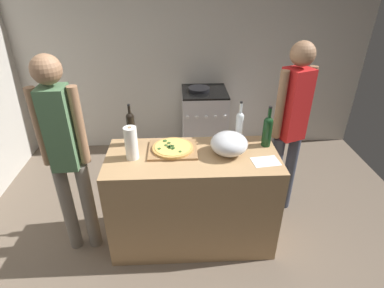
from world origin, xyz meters
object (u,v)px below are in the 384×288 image
Objects in this scene: paper_towel_roll at (131,143)px; stove at (204,125)px; wine_bottle_clear at (267,130)px; wine_bottle_green at (239,126)px; person_in_stripes at (65,151)px; person_in_red at (291,123)px; pizza at (173,148)px; mixing_bowl at (229,144)px; wine_bottle_amber at (131,127)px.

stove is at bearing 64.53° from paper_towel_roll.
stove is (-0.41, 1.32, -0.58)m from wine_bottle_clear.
wine_bottle_green reaches higher than stove.
person_in_stripes is 1.94m from person_in_red.
pizza is 0.60m from wine_bottle_green.
person_in_stripes is (-1.40, -0.27, -0.05)m from wine_bottle_green.
person_in_red is (0.62, 0.35, 0.01)m from mixing_bowl.
person_in_stripes is (-1.62, -0.18, -0.05)m from wine_bottle_clear.
paper_towel_roll is 1.73m from stove.
mixing_bowl is at bearing -150.85° from person_in_red.
wine_bottle_green is 1.42m from person_in_stripes.
person_in_stripes is at bearing -169.26° from wine_bottle_green.
person_in_stripes is (-1.21, -1.50, 0.54)m from stove.
mixing_bowl is 0.17× the size of person_in_stripes.
mixing_bowl is (0.46, -0.07, 0.06)m from pizza.
stove is 0.56× the size of person_in_red.
wine_bottle_clear is 0.36m from person_in_red.
paper_towel_roll is at bearing 3.66° from person_in_stripes.
wine_bottle_amber is 1.00× the size of wine_bottle_green.
wine_bottle_green reaches higher than mixing_bowl.
stove is at bearing 93.00° from mixing_bowl.
wine_bottle_green is at bearing 10.74° from person_in_stripes.
person_in_red reaches higher than wine_bottle_amber.
stove is (0.38, 1.37, -0.47)m from pizza.
wine_bottle_amber is 0.55m from person_in_stripes.
stove is at bearing 122.43° from person_in_red.
wine_bottle_amber reaches higher than pizza.
wine_bottle_green is (0.12, 0.20, 0.06)m from mixing_bowl.
person_in_red reaches higher than stove.
wine_bottle_clear reaches higher than mixing_bowl.
wine_bottle_amber is at bearing 176.11° from wine_bottle_clear.
wine_bottle_clear reaches higher than stove.
wine_bottle_green is at bearing 13.45° from pizza.
pizza is 1.23× the size of paper_towel_roll.
wine_bottle_amber is at bearing 28.47° from person_in_stripes.
mixing_bowl is 1.10× the size of paper_towel_roll.
person_in_stripes reaches higher than wine_bottle_clear.
wine_bottle_amber reaches higher than wine_bottle_clear.
wine_bottle_clear is at bearing 7.63° from paper_towel_roll.
paper_towel_roll is 0.77× the size of wine_bottle_clear.
wine_bottle_green reaches higher than wine_bottle_clear.
wine_bottle_green is 1.38m from stove.
person_in_stripes is at bearing -167.87° from person_in_red.
person_in_stripes is (-0.48, -0.26, -0.06)m from wine_bottle_amber.
stove is at bearing 51.26° from person_in_stripes.
pizza is 1.50m from stove.
person_in_stripes reaches higher than paper_towel_roll.
paper_towel_roll is (-0.32, -0.10, 0.10)m from pizza.
person_in_red is at bearing 15.08° from paper_towel_roll.
stove is (-0.19, 1.24, -0.59)m from wine_bottle_green.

